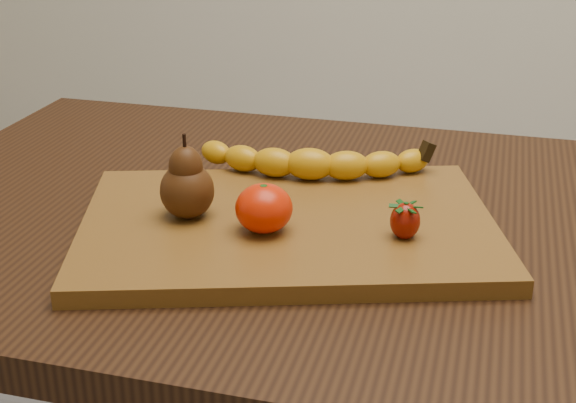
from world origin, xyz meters
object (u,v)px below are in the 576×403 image
(table, at_px, (290,283))
(mandarin, at_px, (264,208))
(cutting_board, at_px, (288,226))
(pear, at_px, (186,176))

(table, height_order, mandarin, mandarin)
(table, relative_size, cutting_board, 2.22)
(table, bearing_deg, cutting_board, -76.65)
(cutting_board, relative_size, pear, 4.83)
(cutting_board, distance_m, pear, 0.12)
(pear, relative_size, mandarin, 1.53)
(pear, distance_m, mandarin, 0.10)
(pear, xyz_separation_m, mandarin, (0.09, -0.01, -0.02))
(mandarin, bearing_deg, pear, 171.01)
(table, height_order, cutting_board, cutting_board)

